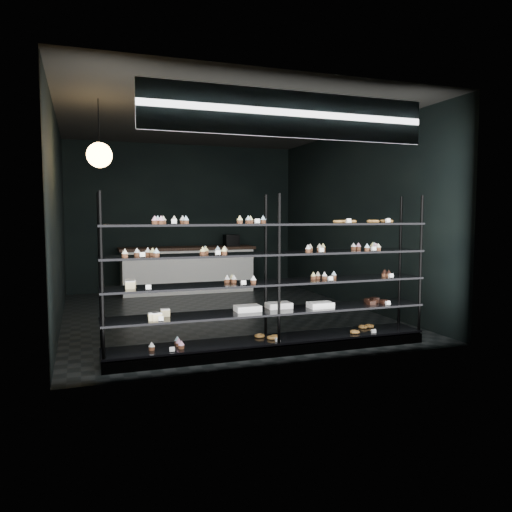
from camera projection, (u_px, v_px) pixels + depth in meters
name	position (u px, v px, depth m)	size (l,w,h in m)	color
room	(220.00, 219.00, 8.25)	(5.01, 6.01, 3.20)	black
display_shelf	(270.00, 301.00, 6.01)	(4.00, 0.50, 1.91)	black
signage	(291.00, 114.00, 5.40)	(3.30, 0.05, 0.50)	#0C1C3C
pendant_lamp	(99.00, 155.00, 6.58)	(0.33, 0.33, 0.90)	black
service_counter	(188.00, 269.00, 10.68)	(2.87, 0.65, 1.23)	white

